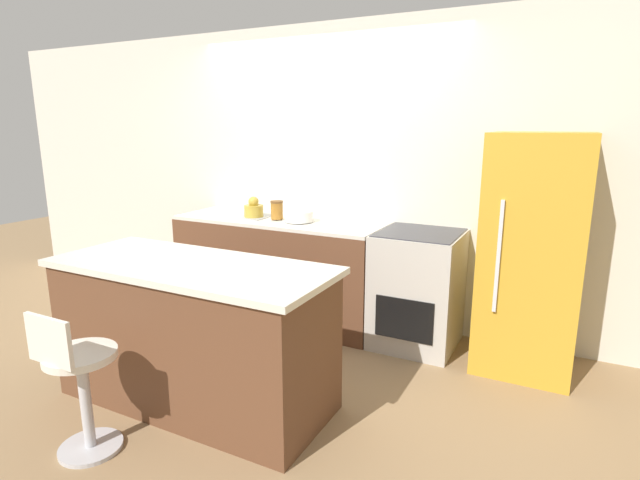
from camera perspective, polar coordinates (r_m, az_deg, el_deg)
name	(u,v)px	position (r m, az deg, el deg)	size (l,w,h in m)	color
ground_plane	(288,335)	(4.32, -3.65, -10.78)	(14.00, 14.00, 0.00)	#8E704C
wall_back	(325,174)	(4.58, 0.62, 7.51)	(8.00, 0.06, 2.60)	beige
back_counter	(280,268)	(4.58, -4.63, -3.25)	(1.92, 0.65, 0.93)	brown
kitchen_island	(194,333)	(3.29, -14.20, -10.30)	(1.80, 0.75, 0.92)	brown
oven_range	(417,289)	(4.07, 11.06, -5.52)	(0.64, 0.66, 0.93)	#B7B2A8
refrigerator	(532,255)	(3.83, 23.06, -1.55)	(0.66, 0.68, 1.69)	gold
stool_chair	(79,383)	(3.02, -25.82, -14.47)	(0.37, 0.37, 0.83)	#B7B7BC
kettle	(254,209)	(4.55, -7.59, 3.54)	(0.17, 0.17, 0.18)	#B29333
mixing_bowl	(299,216)	(4.31, -2.41, 2.77)	(0.25, 0.25, 0.09)	white
canister_jar	(277,210)	(4.41, -4.96, 3.45)	(0.11, 0.11, 0.16)	#9E6623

